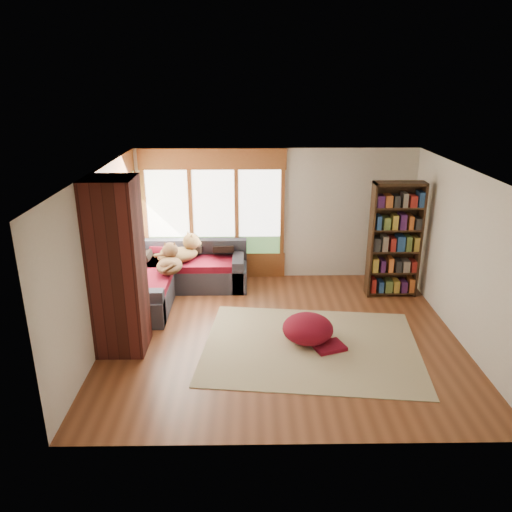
# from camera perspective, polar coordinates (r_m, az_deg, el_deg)

# --- Properties ---
(floor) EXTENTS (5.50, 5.50, 0.00)m
(floor) POSITION_cam_1_polar(r_m,az_deg,el_deg) (8.04, 2.93, -9.00)
(floor) COLOR brown
(floor) RESTS_ON ground
(ceiling) EXTENTS (5.50, 5.50, 0.00)m
(ceiling) POSITION_cam_1_polar(r_m,az_deg,el_deg) (7.16, 3.30, 9.53)
(ceiling) COLOR white
(wall_back) EXTENTS (5.50, 0.04, 2.60)m
(wall_back) POSITION_cam_1_polar(r_m,az_deg,el_deg) (9.88, 2.15, 4.75)
(wall_back) COLOR silver
(wall_back) RESTS_ON ground
(wall_front) EXTENTS (5.50, 0.04, 2.60)m
(wall_front) POSITION_cam_1_polar(r_m,az_deg,el_deg) (5.24, 4.91, -9.79)
(wall_front) COLOR silver
(wall_front) RESTS_ON ground
(wall_left) EXTENTS (0.04, 5.00, 2.60)m
(wall_left) POSITION_cam_1_polar(r_m,az_deg,el_deg) (7.81, -17.46, -0.37)
(wall_left) COLOR silver
(wall_left) RESTS_ON ground
(wall_right) EXTENTS (0.04, 5.00, 2.60)m
(wall_right) POSITION_cam_1_polar(r_m,az_deg,el_deg) (8.16, 22.74, -0.16)
(wall_right) COLOR silver
(wall_right) RESTS_ON ground
(windows_back) EXTENTS (2.82, 0.10, 1.90)m
(windows_back) POSITION_cam_1_polar(r_m,az_deg,el_deg) (9.85, -4.85, 4.94)
(windows_back) COLOR brown
(windows_back) RESTS_ON wall_back
(windows_left) EXTENTS (0.10, 2.62, 1.90)m
(windows_left) POSITION_cam_1_polar(r_m,az_deg,el_deg) (8.89, -15.23, 2.62)
(windows_left) COLOR brown
(windows_left) RESTS_ON wall_left
(roller_blind) EXTENTS (0.03, 0.72, 0.90)m
(roller_blind) POSITION_cam_1_polar(r_m,az_deg,el_deg) (9.55, -14.10, 6.41)
(roller_blind) COLOR #829D5A
(roller_blind) RESTS_ON wall_left
(brick_chimney) EXTENTS (0.70, 0.70, 2.60)m
(brick_chimney) POSITION_cam_1_polar(r_m,az_deg,el_deg) (7.40, -15.59, -1.30)
(brick_chimney) COLOR #471914
(brick_chimney) RESTS_ON ground
(sectional_sofa) EXTENTS (2.20, 2.20, 0.80)m
(sectional_sofa) POSITION_cam_1_polar(r_m,az_deg,el_deg) (9.54, -9.49, -2.42)
(sectional_sofa) COLOR #2C2B31
(sectional_sofa) RESTS_ON ground
(area_rug) EXTENTS (3.48, 2.82, 0.01)m
(area_rug) POSITION_cam_1_polar(r_m,az_deg,el_deg) (7.76, 6.30, -10.22)
(area_rug) COLOR beige
(area_rug) RESTS_ON ground
(bookshelf) EXTENTS (0.92, 0.31, 2.14)m
(bookshelf) POSITION_cam_1_polar(r_m,az_deg,el_deg) (9.40, 15.58, 1.75)
(bookshelf) COLOR #341F11
(bookshelf) RESTS_ON ground
(pouf) EXTENTS (0.93, 0.93, 0.43)m
(pouf) POSITION_cam_1_polar(r_m,az_deg,el_deg) (7.81, 5.94, -8.18)
(pouf) COLOR maroon
(pouf) RESTS_ON area_rug
(dog_tan) EXTENTS (0.93, 0.83, 0.46)m
(dog_tan) POSITION_cam_1_polar(r_m,az_deg,el_deg) (9.49, -8.59, 0.52)
(dog_tan) COLOR brown
(dog_tan) RESTS_ON sectional_sofa
(dog_brindle) EXTENTS (0.50, 0.77, 0.41)m
(dog_brindle) POSITION_cam_1_polar(r_m,az_deg,el_deg) (9.07, -9.84, -0.67)
(dog_brindle) COLOR #392518
(dog_brindle) RESTS_ON sectional_sofa
(throw_pillows) EXTENTS (1.98, 1.68, 0.45)m
(throw_pillows) POSITION_cam_1_polar(r_m,az_deg,el_deg) (9.51, -9.29, 0.38)
(throw_pillows) COLOR black
(throw_pillows) RESTS_ON sectional_sofa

